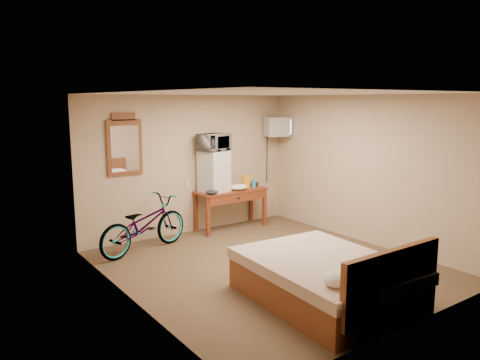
{
  "coord_description": "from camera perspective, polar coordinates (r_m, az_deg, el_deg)",
  "views": [
    {
      "loc": [
        -4.16,
        -5.08,
        2.4
      ],
      "look_at": [
        -0.16,
        0.52,
        1.23
      ],
      "focal_mm": 35.0,
      "sensor_mm": 36.0,
      "label": 1
    }
  ],
  "objects": [
    {
      "name": "blue_cup",
      "position": [
        8.99,
        1.68,
        -0.44
      ],
      "size": [
        0.08,
        0.08,
        0.15
      ],
      "primitive_type": "cylinder",
      "color": "#3889BF",
      "rests_on": "desk"
    },
    {
      "name": "desk",
      "position": [
        8.77,
        -1.0,
        -1.96
      ],
      "size": [
        1.38,
        0.54,
        0.75
      ],
      "color": "maroon",
      "rests_on": "floor"
    },
    {
      "name": "cloth_dark_b",
      "position": [
        9.16,
        1.77,
        -0.45
      ],
      "size": [
        0.18,
        0.15,
        0.08
      ],
      "primitive_type": "ellipsoid",
      "color": "black",
      "rests_on": "desk"
    },
    {
      "name": "cloth_dark_a",
      "position": [
        8.32,
        -3.44,
        -1.49
      ],
      "size": [
        0.23,
        0.17,
        0.09
      ],
      "primitive_type": "ellipsoid",
      "color": "black",
      "rests_on": "desk"
    },
    {
      "name": "wall_mirror",
      "position": [
        7.94,
        -13.91,
        4.15
      ],
      "size": [
        0.61,
        0.04,
        1.03
      ],
      "color": "brown",
      "rests_on": "room"
    },
    {
      "name": "snack_bag",
      "position": [
        8.87,
        0.74,
        -0.19
      ],
      "size": [
        0.13,
        0.08,
        0.26
      ],
      "primitive_type": "cube",
      "rotation": [
        0.0,
        0.0,
        -0.0
      ],
      "color": "orange",
      "rests_on": "desk"
    },
    {
      "name": "bed",
      "position": [
        5.81,
        10.76,
        -11.76
      ],
      "size": [
        1.66,
        2.13,
        0.9
      ],
      "color": "brown",
      "rests_on": "floor"
    },
    {
      "name": "cloth_cream",
      "position": [
        8.73,
        -0.17,
        -0.86
      ],
      "size": [
        0.36,
        0.28,
        0.11
      ],
      "primitive_type": "ellipsoid",
      "color": "white",
      "rests_on": "desk"
    },
    {
      "name": "bicycle",
      "position": [
        7.67,
        -11.66,
        -5.34
      ],
      "size": [
        1.78,
        1.01,
        0.88
      ],
      "primitive_type": "imported",
      "rotation": [
        0.0,
        0.0,
        1.83
      ],
      "color": "black",
      "rests_on": "floor"
    },
    {
      "name": "crt_television",
      "position": [
        9.29,
        4.48,
        6.48
      ],
      "size": [
        0.52,
        0.62,
        0.37
      ],
      "color": "black",
      "rests_on": "room"
    },
    {
      "name": "microwave",
      "position": [
        8.48,
        -3.22,
        4.6
      ],
      "size": [
        0.65,
        0.53,
        0.31
      ],
      "primitive_type": "imported",
      "rotation": [
        0.0,
        0.0,
        0.29
      ],
      "color": "silver",
      "rests_on": "mini_fridge"
    },
    {
      "name": "mini_fridge",
      "position": [
        8.54,
        -3.18,
        1.06
      ],
      "size": [
        0.54,
        0.52,
        0.75
      ],
      "color": "silver",
      "rests_on": "desk"
    },
    {
      "name": "room",
      "position": [
        6.67,
        3.71,
        -0.3
      ],
      "size": [
        4.6,
        4.64,
        2.5
      ],
      "color": "#4F3C27",
      "rests_on": "ground"
    }
  ]
}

